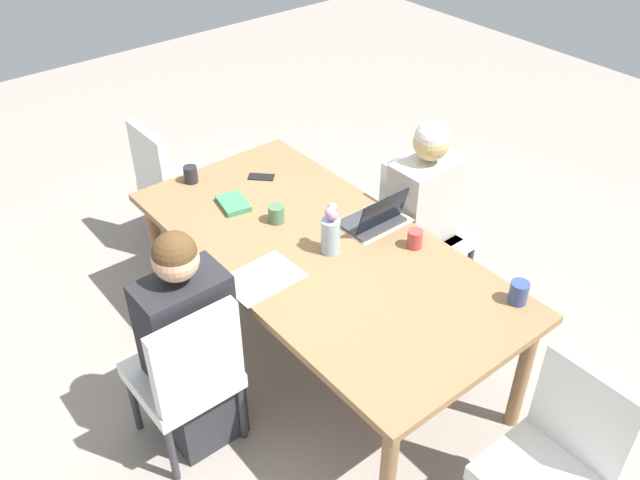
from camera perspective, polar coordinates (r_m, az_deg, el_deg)
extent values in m
plane|color=gray|center=(3.89, 0.00, -9.34)|extent=(10.00, 10.00, 0.00)
cube|color=olive|center=(3.41, 0.00, -0.95)|extent=(2.15, 1.05, 0.04)
cylinder|color=olive|center=(4.14, -13.57, -0.82)|extent=(0.07, 0.07, 0.69)
cylinder|color=olive|center=(2.96, 5.75, -19.26)|extent=(0.07, 0.07, 0.69)
cylinder|color=olive|center=(4.49, -3.58, 3.48)|extent=(0.07, 0.07, 0.69)
cylinder|color=olive|center=(3.44, 16.74, -10.81)|extent=(0.07, 0.07, 0.69)
cube|color=silver|center=(4.07, 9.09, 0.18)|extent=(0.44, 0.44, 0.08)
cube|color=silver|center=(4.03, 7.49, 4.47)|extent=(0.06, 0.42, 0.45)
cylinder|color=#333338|center=(4.23, 12.43, -2.50)|extent=(0.04, 0.04, 0.37)
cylinder|color=#333338|center=(4.00, 8.88, -4.69)|extent=(0.04, 0.04, 0.37)
cylinder|color=#333338|center=(4.42, 8.74, -0.13)|extent=(0.04, 0.04, 0.37)
cylinder|color=#333338|center=(4.19, 5.14, -2.07)|extent=(0.04, 0.04, 0.37)
cube|color=#2D2D33|center=(4.14, 8.28, -2.19)|extent=(0.36, 0.34, 0.45)
cube|color=#B7B2A8|center=(3.87, 8.88, 3.32)|extent=(0.24, 0.40, 0.50)
sphere|color=tan|center=(3.68, 9.41, 8.15)|extent=(0.20, 0.20, 0.20)
sphere|color=beige|center=(3.67, 9.46, 8.56)|extent=(0.19, 0.19, 0.19)
cube|color=silver|center=(3.27, -11.58, -11.14)|extent=(0.44, 0.44, 0.08)
cube|color=silver|center=(2.96, -10.37, -9.85)|extent=(0.06, 0.42, 0.45)
cylinder|color=#333338|center=(3.51, -15.44, -13.10)|extent=(0.04, 0.04, 0.37)
cylinder|color=#333338|center=(3.60, -10.00, -10.46)|extent=(0.04, 0.04, 0.37)
cylinder|color=#333338|center=(3.28, -12.39, -17.22)|extent=(0.04, 0.04, 0.37)
cylinder|color=#333338|center=(3.38, -6.61, -14.22)|extent=(0.04, 0.04, 0.37)
cube|color=#2D2D33|center=(3.42, -10.31, -12.81)|extent=(0.36, 0.34, 0.45)
cube|color=#232328|center=(3.08, -11.26, -7.00)|extent=(0.24, 0.40, 0.50)
sphere|color=#E1A380|center=(2.85, -12.12, -1.57)|extent=(0.20, 0.20, 0.20)
sphere|color=#51381E|center=(2.83, -12.20, -1.09)|extent=(0.19, 0.19, 0.19)
cube|color=silver|center=(3.00, 18.31, -18.67)|extent=(0.44, 0.44, 0.08)
cube|color=silver|center=(2.91, 21.53, -13.41)|extent=(0.42, 0.06, 0.45)
cylinder|color=#333338|center=(3.33, 16.82, -17.16)|extent=(0.04, 0.04, 0.37)
cube|color=silver|center=(4.57, -11.55, 4.27)|extent=(0.44, 0.44, 0.08)
cube|color=silver|center=(4.37, -14.13, 6.34)|extent=(0.42, 0.06, 0.45)
cylinder|color=#333338|center=(4.90, -10.41, 3.71)|extent=(0.04, 0.04, 0.37)
cylinder|color=#333338|center=(4.62, -8.03, 1.76)|extent=(0.04, 0.04, 0.37)
cylinder|color=#333338|center=(4.77, -14.32, 2.11)|extent=(0.04, 0.04, 0.37)
cylinder|color=#333338|center=(4.48, -12.11, 0.00)|extent=(0.04, 0.04, 0.37)
cylinder|color=#8EA8B7|center=(3.32, 0.89, 0.33)|extent=(0.10, 0.10, 0.19)
sphere|color=#B27AC6|center=(3.24, 1.09, 2.11)|extent=(0.05, 0.05, 0.05)
cylinder|color=#477A3D|center=(3.25, 1.09, 1.84)|extent=(0.01, 0.01, 0.04)
sphere|color=#B27AC6|center=(3.27, 1.06, 2.73)|extent=(0.05, 0.05, 0.05)
cylinder|color=#477A3D|center=(3.29, 1.05, 2.37)|extent=(0.01, 0.01, 0.05)
sphere|color=#B27AC6|center=(3.24, 0.83, 2.35)|extent=(0.05, 0.05, 0.05)
cylinder|color=#477A3D|center=(3.25, 0.83, 1.99)|extent=(0.01, 0.01, 0.05)
cube|color=beige|center=(3.60, 4.50, 1.58)|extent=(0.26, 0.36, 0.00)
cube|color=beige|center=(3.22, -4.92, -3.22)|extent=(0.27, 0.37, 0.00)
cube|color=#38383D|center=(3.58, 4.32, 1.62)|extent=(0.22, 0.32, 0.02)
cube|color=black|center=(3.48, 5.33, 2.42)|extent=(0.06, 0.31, 0.19)
cylinder|color=#232328|center=(3.98, -10.88, 5.47)|extent=(0.08, 0.08, 0.10)
cylinder|color=#AD3D38|center=(3.41, 8.02, 0.09)|extent=(0.08, 0.08, 0.10)
cylinder|color=#47704C|center=(3.57, -3.72, 2.22)|extent=(0.09, 0.09, 0.10)
cylinder|color=#33477A|center=(3.18, 16.44, -4.28)|extent=(0.09, 0.09, 0.11)
cube|color=#3D7F56|center=(3.74, -7.33, 3.08)|extent=(0.22, 0.18, 0.03)
cube|color=black|center=(3.98, -4.99, 5.33)|extent=(0.16, 0.16, 0.01)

